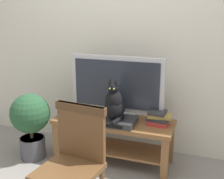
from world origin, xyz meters
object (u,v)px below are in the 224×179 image
Objects in this scene: tv at (117,86)px; potted_plant at (31,120)px; media_box at (115,121)px; tv_stand at (114,132)px; cat at (115,104)px; book_stack at (158,118)px; wooden_chair at (74,158)px.

potted_plant is at bearing -159.19° from tv.
media_box is at bearing 9.12° from potted_plant.
media_box is at bearing -62.20° from tv_stand.
tv_stand is 1.25× the size of tv.
tv_stand is 0.91m from potted_plant.
cat reaches higher than book_stack.
tv is 0.24m from cat.
cat is at bearing -65.32° from tv_stand.
tv is at bearing 172.96° from book_stack.
media_box is 0.45× the size of wooden_chair.
potted_plant reaches higher than media_box.
tv reaches higher than tv_stand.
potted_plant is (-0.88, -0.23, 0.11)m from tv_stand.
cat is at bearing -76.95° from tv.
tv is 1.01m from potted_plant.
book_stack is at bearing 16.77° from media_box.
cat is at bearing -161.31° from book_stack.
potted_plant is (-0.90, 0.74, -0.10)m from wooden_chair.
tv is 1.37× the size of potted_plant.
cat reaches higher than tv_stand.
tv reaches higher than potted_plant.
book_stack is at bearing 11.57° from potted_plant.
cat is 0.96m from potted_plant.
book_stack is 0.34× the size of potted_plant.
cat is 0.47m from book_stack.
tv_stand is 3.01× the size of media_box.
wooden_chair is at bearing -88.56° from tv.
media_box is 1.00× the size of cat.
book_stack is (0.47, 0.04, 0.21)m from tv_stand.
tv_stand is at bearing 114.68° from cat.
media_box is 0.93m from potted_plant.
wooden_chair is 1.17m from potted_plant.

